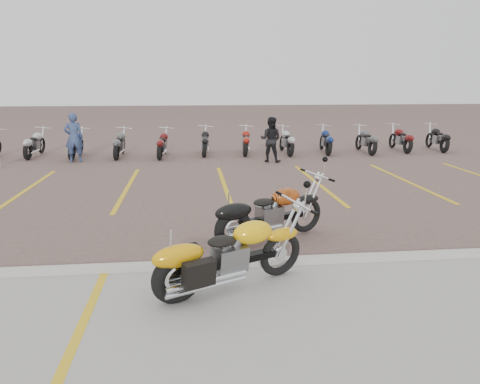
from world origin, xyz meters
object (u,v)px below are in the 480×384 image
object	(u,v)px
person_b	(271,140)
person_a	(74,138)
flame_cruiser	(268,216)
yellow_cruiser	(227,257)

from	to	relation	value
person_b	person_a	bearing A→B (deg)	18.96
person_a	person_b	size ratio (longest dim) A/B	1.10
person_b	flame_cruiser	bearing A→B (deg)	104.19
yellow_cruiser	flame_cruiser	distance (m)	2.19
yellow_cruiser	person_b	world-z (taller)	person_b
yellow_cruiser	person_a	world-z (taller)	person_a
yellow_cruiser	person_b	bearing A→B (deg)	51.73
yellow_cruiser	flame_cruiser	size ratio (longest dim) A/B	1.02
yellow_cruiser	flame_cruiser	bearing A→B (deg)	40.14
person_a	yellow_cruiser	bearing A→B (deg)	99.46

